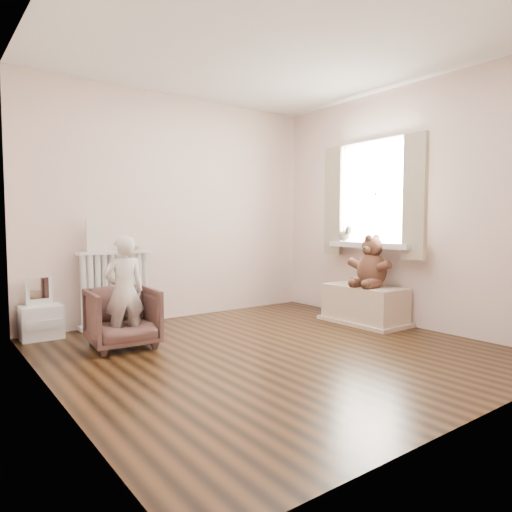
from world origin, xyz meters
TOP-DOWN VIEW (x-y plane):
  - floor at (0.00, 0.00)m, footprint 3.60×3.60m
  - ceiling at (0.00, 0.00)m, footprint 3.60×3.60m
  - back_wall at (0.00, 1.80)m, footprint 3.60×0.02m
  - front_wall at (0.00, -1.80)m, footprint 3.60×0.02m
  - left_wall at (-1.80, 0.00)m, footprint 0.02×3.60m
  - right_wall at (1.80, 0.00)m, footprint 0.02×3.60m
  - window at (1.76, 0.30)m, footprint 0.03×0.90m
  - window_sill at (1.67, 0.30)m, footprint 0.22×1.10m
  - curtain_left at (1.65, -0.27)m, footprint 0.06×0.26m
  - curtain_right at (1.65, 0.87)m, footprint 0.06×0.26m
  - radiator at (-0.80, 1.68)m, footprint 0.78×0.15m
  - paper_doll at (-0.99, 1.68)m, footprint 0.21×0.02m
  - tin_a at (-0.66, 1.68)m, footprint 0.10×0.10m
  - tin_b at (-0.55, 1.68)m, footprint 0.09×0.09m
  - toy_vanity at (-1.55, 1.65)m, footprint 0.38×0.27m
  - armchair at (-1.02, 0.88)m, footprint 0.62×0.63m
  - child at (-1.02, 0.83)m, footprint 0.38×0.26m
  - toy_bench at (1.52, 0.26)m, footprint 0.47×0.89m
  - teddy_bear at (1.54, 0.18)m, footprint 0.49×0.40m
  - plush_cat at (1.66, 0.70)m, footprint 0.17×0.24m

SIDE VIEW (x-z plane):
  - floor at x=0.00m, z-range -0.01..0.01m
  - toy_bench at x=1.52m, z-range -0.01..0.41m
  - armchair at x=-1.02m, z-range 0.00..0.54m
  - toy_vanity at x=-1.55m, z-range -0.02..0.57m
  - radiator at x=-0.80m, z-range -0.02..0.80m
  - child at x=-1.02m, z-range 0.02..1.01m
  - teddy_bear at x=1.54m, z-range 0.39..0.95m
  - tin_b at x=-0.55m, z-range 0.83..0.88m
  - tin_a at x=-0.66m, z-range 0.83..0.89m
  - window_sill at x=1.67m, z-range 0.84..0.90m
  - paper_doll at x=-0.99m, z-range 0.83..1.17m
  - plush_cat at x=1.66m, z-range 0.91..1.09m
  - back_wall at x=0.00m, z-range 0.00..2.60m
  - front_wall at x=0.00m, z-range 0.00..2.60m
  - left_wall at x=-1.80m, z-range 0.00..2.60m
  - right_wall at x=1.80m, z-range 0.00..2.60m
  - curtain_left at x=1.65m, z-range 0.74..2.04m
  - curtain_right at x=1.65m, z-range 0.74..2.04m
  - window at x=1.76m, z-range 0.90..2.00m
  - ceiling at x=0.00m, z-range 2.60..2.60m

